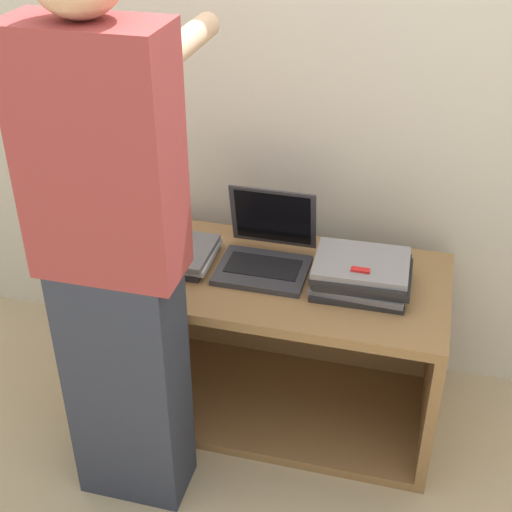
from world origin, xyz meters
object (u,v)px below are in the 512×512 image
at_px(laptop_stack_left, 170,252).
at_px(laptop_stack_right, 362,274).
at_px(laptop_open, 266,252).
at_px(person, 113,255).

relative_size(laptop_stack_left, laptop_stack_right, 1.00).
relative_size(laptop_open, laptop_stack_right, 0.94).
xyz_separation_m(laptop_stack_left, person, (0.02, -0.46, 0.27)).
bearing_deg(laptop_stack_left, laptop_open, 8.27).
bearing_deg(laptop_stack_left, laptop_stack_right, -0.24).
xyz_separation_m(laptop_open, laptop_stack_right, (0.33, -0.05, -0.00)).
bearing_deg(person, laptop_open, 58.55).
relative_size(laptop_open, person, 0.17).
bearing_deg(laptop_open, laptop_stack_left, -171.73).
distance_m(laptop_open, person, 0.64).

